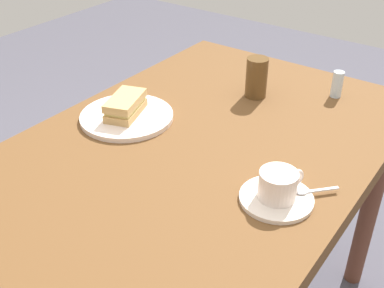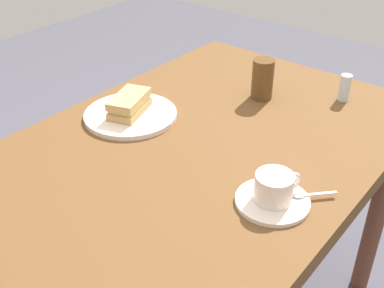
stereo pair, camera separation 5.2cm
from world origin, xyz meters
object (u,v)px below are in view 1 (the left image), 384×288
(drinking_glass, at_px, (257,78))
(dining_table, at_px, (197,173))
(spoon, at_px, (310,191))
(salt_shaker, at_px, (337,84))
(sandwich_front, at_px, (125,106))
(coffee_cup, at_px, (279,184))
(coffee_saucer, at_px, (276,198))
(sandwich_plate, at_px, (127,117))

(drinking_glass, bearing_deg, dining_table, 2.62)
(spoon, height_order, salt_shaker, salt_shaker)
(sandwich_front, distance_m, coffee_cup, 0.51)
(dining_table, distance_m, salt_shaker, 0.51)
(coffee_cup, distance_m, spoon, 0.08)
(coffee_saucer, height_order, coffee_cup, coffee_cup)
(dining_table, bearing_deg, drinking_glass, -177.38)
(coffee_saucer, distance_m, coffee_cup, 0.04)
(sandwich_plate, distance_m, salt_shaker, 0.63)
(sandwich_front, relative_size, coffee_cup, 1.43)
(sandwich_plate, relative_size, coffee_saucer, 1.61)
(sandwich_plate, bearing_deg, coffee_cup, 81.34)
(coffee_saucer, height_order, drinking_glass, drinking_glass)
(dining_table, distance_m, coffee_cup, 0.31)
(coffee_saucer, bearing_deg, coffee_cup, 155.97)
(dining_table, distance_m, coffee_saucer, 0.30)
(dining_table, xyz_separation_m, salt_shaker, (-0.46, 0.18, 0.13))
(dining_table, relative_size, sandwich_plate, 4.84)
(spoon, bearing_deg, sandwich_plate, -92.24)
(spoon, distance_m, salt_shaker, 0.51)
(dining_table, distance_m, sandwich_plate, 0.25)
(drinking_glass, bearing_deg, coffee_saucer, 34.64)
(salt_shaker, bearing_deg, sandwich_plate, -41.48)
(coffee_saucer, distance_m, salt_shaker, 0.55)
(coffee_saucer, xyz_separation_m, coffee_cup, (-0.00, 0.00, 0.04))
(coffee_cup, distance_m, salt_shaker, 0.55)
(sandwich_front, distance_m, coffee_saucer, 0.51)
(dining_table, height_order, coffee_saucer, coffee_saucer)
(coffee_saucer, bearing_deg, drinking_glass, -145.36)
(sandwich_front, bearing_deg, sandwich_plate, 73.02)
(coffee_saucer, bearing_deg, salt_shaker, -171.09)
(coffee_cup, relative_size, drinking_glass, 0.88)
(dining_table, bearing_deg, sandwich_front, -88.31)
(salt_shaker, bearing_deg, coffee_cup, 9.01)
(spoon, bearing_deg, sandwich_front, -92.30)
(sandwich_front, distance_m, spoon, 0.55)
(sandwich_front, xyz_separation_m, coffee_saucer, (0.08, 0.50, -0.04))
(sandwich_plate, bearing_deg, salt_shaker, 138.52)
(dining_table, xyz_separation_m, spoon, (0.03, 0.32, 0.10))
(sandwich_front, distance_m, drinking_glass, 0.40)
(dining_table, xyz_separation_m, sandwich_front, (0.01, -0.23, 0.13))
(drinking_glass, bearing_deg, sandwich_front, -33.65)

